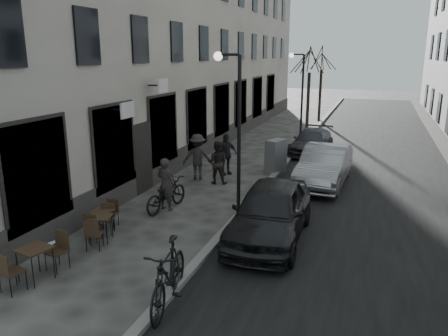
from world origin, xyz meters
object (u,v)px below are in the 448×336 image
Objects in this scene: utility_cabinet at (276,156)px; bicycle at (166,194)px; tree_far at (322,59)px; pedestrian_near at (217,162)px; moped at (168,275)px; streetlamp_near at (234,115)px; bistro_set_b at (101,226)px; sign_board at (44,234)px; car_far at (312,141)px; pedestrian_mid at (198,157)px; bistro_set_c at (102,220)px; bistro_set_a at (35,261)px; car_near at (270,212)px; streetlamp_far at (299,88)px; car_mid at (324,166)px; pedestrian_far at (226,154)px; tree_near at (310,60)px.

utility_cabinet reaches higher than bicycle.
tree_far is 18.75m from pedestrian_near.
streetlamp_near is at bearing 85.83° from moped.
bistro_set_b is 0.73× the size of bicycle.
car_far is (5.01, 13.95, 0.23)m from sign_board.
streetlamp_near reaches higher than bicycle.
pedestrian_mid is (0.16, 6.57, 0.51)m from bistro_set_b.
bistro_set_c is at bearing 102.93° from bistro_set_b.
streetlamp_near is at bearing -90.20° from tree_far.
bistro_set_a is 8.73m from pedestrian_near.
pedestrian_near is at bearing 146.31° from pedestrian_mid.
streetlamp_near is 21.05m from tree_far.
tree_far reaches higher than car_near.
bistro_set_c is at bearing -101.03° from streetlamp_far.
pedestrian_mid is at bearing 78.27° from sign_board.
streetlamp_far reaches higher than pedestrian_near.
car_mid is (5.42, 7.08, 0.35)m from bistro_set_c.
bistro_set_b is 1.03× the size of utility_cabinet.
bistro_set_a is 10.09m from pedestrian_far.
streetlamp_near reaches higher than sign_board.
streetlamp_near is 5.24m from bistro_set_b.
pedestrian_near reaches higher than bistro_set_c.
sign_board is 0.42× the size of moped.
tree_far is at bearing 79.56° from sign_board.
streetlamp_far reaches higher than pedestrian_mid.
pedestrian_near is at bearing 123.77° from car_near.
car_mid is at bearing 80.85° from car_near.
streetlamp_far is 16.05m from bistro_set_b.
bistro_set_a is 5.25m from bicycle.
tree_near is 6.00m from tree_far.
utility_cabinet is 6.27m from bicycle.
bistro_set_b is (-2.75, -18.58, -4.22)m from tree_near.
tree_near is 1.34× the size of car_far.
bicycle is (0.83, 2.40, 0.12)m from bistro_set_c.
bistro_set_c is at bearing 54.75° from sign_board.
streetlamp_far is 2.86× the size of pedestrian_far.
car_mid is at bearing 38.81° from bistro_set_b.
streetlamp_near is at bearing 130.26° from car_near.
streetlamp_near is 2.96× the size of pedestrian_near.
car_far is at bearing 56.74° from bistro_set_b.
car_far is (3.69, 6.52, -0.33)m from pedestrian_mid.
sign_board is at bearing -130.70° from streetlamp_near.
bistro_set_a is at bearing 70.41° from pedestrian_mid.
tree_near is at bearing 112.16° from utility_cabinet.
streetlamp_far is 7.34m from utility_cabinet.
pedestrian_mid is at bearing 129.31° from car_near.
streetlamp_near is at bearing 112.38° from pedestrian_mid.
tree_near is 3.31× the size of pedestrian_near.
bistro_set_b is at bearing 72.39° from pedestrian_near.
pedestrian_near reaches higher than bistro_set_a.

